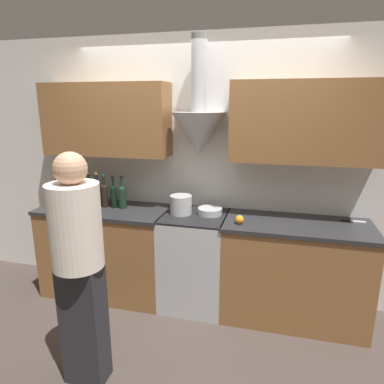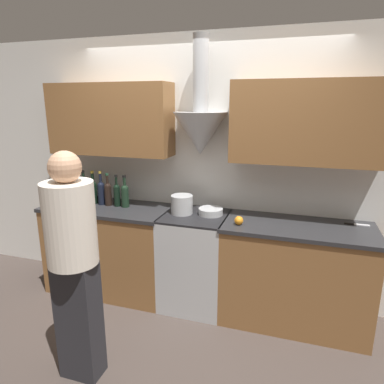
# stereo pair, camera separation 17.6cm
# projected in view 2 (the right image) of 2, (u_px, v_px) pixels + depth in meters

# --- Properties ---
(ground_plane) EXTENTS (12.00, 12.00, 0.00)m
(ground_plane) POSITION_uv_depth(u_px,v_px,m) (185.00, 320.00, 3.18)
(ground_plane) COLOR #423833
(wall_back) EXTENTS (8.40, 0.51, 2.60)m
(wall_back) POSITION_uv_depth(u_px,v_px,m) (203.00, 155.00, 3.35)
(wall_back) COLOR white
(wall_back) RESTS_ON ground_plane
(counter_left) EXTENTS (1.30, 0.62, 0.93)m
(counter_left) POSITION_uv_depth(u_px,v_px,m) (110.00, 248.00, 3.63)
(counter_left) COLOR brown
(counter_left) RESTS_ON ground_plane
(counter_right) EXTENTS (1.30, 0.62, 0.93)m
(counter_right) POSITION_uv_depth(u_px,v_px,m) (294.00, 274.00, 3.08)
(counter_right) COLOR brown
(counter_right) RESTS_ON ground_plane
(stove_range) EXTENTS (0.60, 0.60, 0.93)m
(stove_range) POSITION_uv_depth(u_px,v_px,m) (195.00, 260.00, 3.35)
(stove_range) COLOR #B7BABC
(stove_range) RESTS_ON ground_plane
(wine_bottle_0) EXTENTS (0.08, 0.08, 0.31)m
(wine_bottle_0) POSITION_uv_depth(u_px,v_px,m) (63.00, 189.00, 3.69)
(wine_bottle_0) COLOR black
(wine_bottle_0) RESTS_ON counter_left
(wine_bottle_1) EXTENTS (0.07, 0.07, 0.33)m
(wine_bottle_1) POSITION_uv_depth(u_px,v_px,m) (71.00, 189.00, 3.66)
(wine_bottle_1) COLOR black
(wine_bottle_1) RESTS_ON counter_left
(wine_bottle_2) EXTENTS (0.07, 0.07, 0.31)m
(wine_bottle_2) POSITION_uv_depth(u_px,v_px,m) (77.00, 190.00, 3.63)
(wine_bottle_2) COLOR black
(wine_bottle_2) RESTS_ON counter_left
(wine_bottle_3) EXTENTS (0.07, 0.07, 0.35)m
(wine_bottle_3) POSITION_uv_depth(u_px,v_px,m) (84.00, 190.00, 3.60)
(wine_bottle_3) COLOR black
(wine_bottle_3) RESTS_ON counter_left
(wine_bottle_4) EXTENTS (0.08, 0.08, 0.35)m
(wine_bottle_4) POSITION_uv_depth(u_px,v_px,m) (93.00, 191.00, 3.58)
(wine_bottle_4) COLOR black
(wine_bottle_4) RESTS_ON counter_left
(wine_bottle_5) EXTENTS (0.07, 0.07, 0.35)m
(wine_bottle_5) POSITION_uv_depth(u_px,v_px,m) (101.00, 192.00, 3.54)
(wine_bottle_5) COLOR black
(wine_bottle_5) RESTS_ON counter_left
(wine_bottle_6) EXTENTS (0.07, 0.07, 0.34)m
(wine_bottle_6) POSITION_uv_depth(u_px,v_px,m) (108.00, 193.00, 3.51)
(wine_bottle_6) COLOR black
(wine_bottle_6) RESTS_ON counter_left
(wine_bottle_7) EXTENTS (0.07, 0.07, 0.33)m
(wine_bottle_7) POSITION_uv_depth(u_px,v_px,m) (117.00, 194.00, 3.48)
(wine_bottle_7) COLOR black
(wine_bottle_7) RESTS_ON counter_left
(wine_bottle_8) EXTENTS (0.08, 0.08, 0.33)m
(wine_bottle_8) POSITION_uv_depth(u_px,v_px,m) (125.00, 194.00, 3.45)
(wine_bottle_8) COLOR black
(wine_bottle_8) RESTS_ON counter_left
(stock_pot) EXTENTS (0.21, 0.21, 0.18)m
(stock_pot) POSITION_uv_depth(u_px,v_px,m) (182.00, 204.00, 3.26)
(stock_pot) COLOR #B7BABC
(stock_pot) RESTS_ON stove_range
(mixing_bowl) EXTENTS (0.23, 0.23, 0.06)m
(mixing_bowl) POSITION_uv_depth(u_px,v_px,m) (211.00, 211.00, 3.24)
(mixing_bowl) COLOR #B7BABC
(mixing_bowl) RESTS_ON stove_range
(orange_fruit) EXTENTS (0.08, 0.08, 0.08)m
(orange_fruit) POSITION_uv_depth(u_px,v_px,m) (239.00, 220.00, 2.97)
(orange_fruit) COLOR orange
(orange_fruit) RESTS_ON counter_right
(chefs_knife) EXTENTS (0.20, 0.04, 0.01)m
(chefs_knife) POSITION_uv_depth(u_px,v_px,m) (357.00, 225.00, 2.97)
(chefs_knife) COLOR silver
(chefs_knife) RESTS_ON counter_right
(person_foreground_left) EXTENTS (0.34, 0.34, 1.67)m
(person_foreground_left) POSITION_uv_depth(u_px,v_px,m) (74.00, 259.00, 2.34)
(person_foreground_left) COLOR #28282D
(person_foreground_left) RESTS_ON ground_plane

